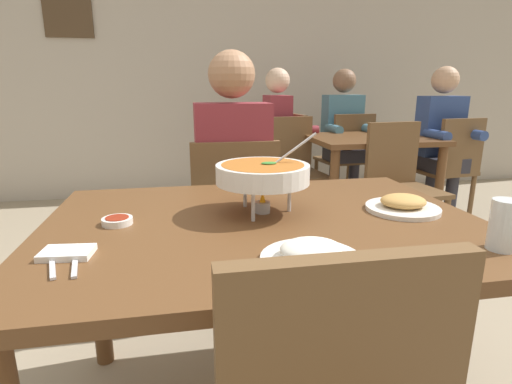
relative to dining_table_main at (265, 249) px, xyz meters
The scene contains 22 objects.
cafe_rear_partition 3.36m from the dining_table_main, 90.00° to the left, with size 10.00×0.10×3.00m, color #BCB2A3.
picture_frame_hung 3.64m from the dining_table_main, 111.35° to the left, with size 0.44×0.03×0.56m, color #4C3823.
dining_table_main is the anchor object (origin of this frame).
chair_diner_main 0.78m from the dining_table_main, 90.00° to the left, with size 0.44×0.44×0.90m.
diner_main 0.81m from the dining_table_main, 90.00° to the left, with size 0.40×0.45×1.31m.
curry_bowl 0.24m from the dining_table_main, 84.20° to the left, with size 0.33×0.30×0.26m.
rice_plate 0.35m from the dining_table_main, 82.59° to the right, with size 0.24×0.24×0.06m.
appetizer_plate 0.48m from the dining_table_main, ahead, with size 0.24×0.24×0.06m.
sauce_dish 0.46m from the dining_table_main, behind, with size 0.09×0.09×0.02m.
napkin_folded 0.57m from the dining_table_main, 161.21° to the right, with size 0.12×0.08×0.02m, color white.
fork_utensil 0.60m from the dining_table_main, 157.28° to the right, with size 0.01×0.17×0.01m, color silver.
spoon_utensil 0.56m from the dining_table_main, 155.26° to the right, with size 0.01×0.17×0.01m, color silver.
drink_glass 0.65m from the dining_table_main, 32.06° to the right, with size 0.07×0.07×0.13m.
dining_table_far 2.33m from the dining_table_main, 56.00° to the left, with size 1.00×0.80×0.74m.
chair_bg_left 2.82m from the dining_table_main, 61.57° to the left, with size 0.49×0.49×0.90m.
chair_bg_middle 2.57m from the dining_table_main, 73.92° to the left, with size 0.49×0.49×0.90m.
chair_bg_right 2.70m from the dining_table_main, 42.62° to the left, with size 0.49×0.49×0.90m.
chair_bg_corner 1.91m from the dining_table_main, 47.70° to the left, with size 0.48×0.48×0.90m.
chair_bg_window 2.16m from the dining_table_main, 71.83° to the left, with size 0.49×0.49×0.90m.
patron_bg_left 2.82m from the dining_table_main, 62.62° to the left, with size 0.40×0.45×1.31m.
patron_bg_middle 2.54m from the dining_table_main, 74.83° to the left, with size 0.45×0.40×1.31m.
patron_bg_right 2.71m from the dining_table_main, 44.53° to the left, with size 0.40×0.45×1.31m.
Camera 1 is at (-0.24, -1.15, 1.14)m, focal length 28.00 mm.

